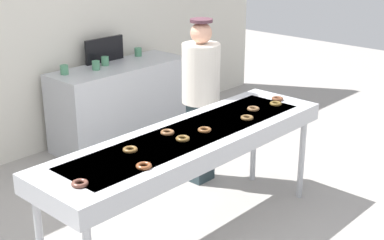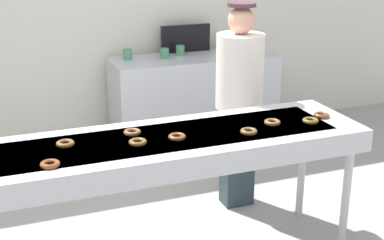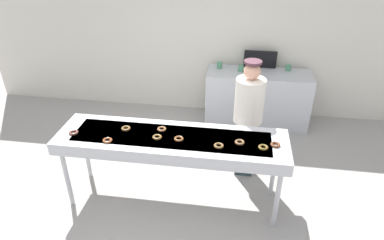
{
  "view_description": "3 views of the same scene",
  "coord_description": "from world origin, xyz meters",
  "px_view_note": "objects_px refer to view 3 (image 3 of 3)",
  "views": [
    {
      "loc": [
        -2.91,
        -2.7,
        2.49
      ],
      "look_at": [
        0.15,
        0.13,
        0.98
      ],
      "focal_mm": 50.71,
      "sensor_mm": 36.0,
      "label": 1
    },
    {
      "loc": [
        -0.93,
        -3.03,
        2.16
      ],
      "look_at": [
        0.25,
        0.07,
        1.01
      ],
      "focal_mm": 50.98,
      "sensor_mm": 36.0,
      "label": 2
    },
    {
      "loc": [
        0.72,
        -3.23,
        3.06
      ],
      "look_at": [
        0.21,
        0.21,
        1.06
      ],
      "focal_mm": 31.91,
      "sensor_mm": 36.0,
      "label": 3
    }
  ],
  "objects_px": {
    "chocolate_donut_0": "(107,140)",
    "paper_cup_1": "(288,67)",
    "chocolate_donut_4": "(74,132)",
    "chocolate_donut_8": "(162,129)",
    "fryer_conveyor": "(172,142)",
    "chocolate_donut_7": "(275,145)",
    "chocolate_donut_9": "(240,142)",
    "chocolate_donut_3": "(179,139)",
    "prep_counter": "(257,98)",
    "paper_cup_3": "(241,68)",
    "chocolate_donut_5": "(263,147)",
    "paper_cup_2": "(220,65)",
    "chocolate_donut_6": "(126,128)",
    "chocolate_donut_2": "(219,146)",
    "paper_cup_0": "(253,67)",
    "chocolate_donut_1": "(157,137)",
    "menu_display": "(260,59)",
    "worker_baker": "(248,113)"
  },
  "relations": [
    {
      "from": "chocolate_donut_5",
      "to": "menu_display",
      "type": "xyz_separation_m",
      "value": [
        0.02,
        2.47,
        0.12
      ]
    },
    {
      "from": "chocolate_donut_4",
      "to": "chocolate_donut_8",
      "type": "distance_m",
      "value": 1.02
    },
    {
      "from": "chocolate_donut_2",
      "to": "prep_counter",
      "type": "relative_size",
      "value": 0.06
    },
    {
      "from": "fryer_conveyor",
      "to": "chocolate_donut_1",
      "type": "distance_m",
      "value": 0.19
    },
    {
      "from": "paper_cup_2",
      "to": "chocolate_donut_4",
      "type": "bearing_deg",
      "value": -122.87
    },
    {
      "from": "chocolate_donut_3",
      "to": "chocolate_donut_1",
      "type": "bearing_deg",
      "value": -179.91
    },
    {
      "from": "prep_counter",
      "to": "paper_cup_3",
      "type": "relative_size",
      "value": 16.57
    },
    {
      "from": "chocolate_donut_2",
      "to": "paper_cup_0",
      "type": "height_order",
      "value": "paper_cup_0"
    },
    {
      "from": "chocolate_donut_1",
      "to": "chocolate_donut_5",
      "type": "height_order",
      "value": "same"
    },
    {
      "from": "chocolate_donut_1",
      "to": "chocolate_donut_9",
      "type": "relative_size",
      "value": 1.0
    },
    {
      "from": "chocolate_donut_3",
      "to": "chocolate_donut_7",
      "type": "relative_size",
      "value": 1.0
    },
    {
      "from": "chocolate_donut_9",
      "to": "menu_display",
      "type": "bearing_deg",
      "value": 83.5
    },
    {
      "from": "fryer_conveyor",
      "to": "paper_cup_2",
      "type": "bearing_deg",
      "value": 80.36
    },
    {
      "from": "chocolate_donut_1",
      "to": "chocolate_donut_3",
      "type": "height_order",
      "value": "same"
    },
    {
      "from": "chocolate_donut_5",
      "to": "paper_cup_2",
      "type": "bearing_deg",
      "value": 105.62
    },
    {
      "from": "chocolate_donut_4",
      "to": "chocolate_donut_3",
      "type": "bearing_deg",
      "value": 2.13
    },
    {
      "from": "paper_cup_1",
      "to": "chocolate_donut_3",
      "type": "bearing_deg",
      "value": -121.02
    },
    {
      "from": "fryer_conveyor",
      "to": "chocolate_donut_5",
      "type": "distance_m",
      "value": 1.04
    },
    {
      "from": "chocolate_donut_1",
      "to": "worker_baker",
      "type": "relative_size",
      "value": 0.07
    },
    {
      "from": "chocolate_donut_9",
      "to": "paper_cup_3",
      "type": "relative_size",
      "value": 1.05
    },
    {
      "from": "chocolate_donut_3",
      "to": "prep_counter",
      "type": "distance_m",
      "value": 2.43
    },
    {
      "from": "paper_cup_2",
      "to": "menu_display",
      "type": "xyz_separation_m",
      "value": [
        0.67,
        0.14,
        0.09
      ]
    },
    {
      "from": "fryer_conveyor",
      "to": "worker_baker",
      "type": "bearing_deg",
      "value": 37.71
    },
    {
      "from": "chocolate_donut_6",
      "to": "chocolate_donut_8",
      "type": "distance_m",
      "value": 0.43
    },
    {
      "from": "chocolate_donut_3",
      "to": "chocolate_donut_6",
      "type": "relative_size",
      "value": 1.0
    },
    {
      "from": "paper_cup_3",
      "to": "menu_display",
      "type": "xyz_separation_m",
      "value": [
        0.31,
        0.23,
        0.09
      ]
    },
    {
      "from": "fryer_conveyor",
      "to": "chocolate_donut_9",
      "type": "xyz_separation_m",
      "value": [
        0.78,
        -0.03,
        0.09
      ]
    },
    {
      "from": "chocolate_donut_9",
      "to": "prep_counter",
      "type": "height_order",
      "value": "chocolate_donut_9"
    },
    {
      "from": "chocolate_donut_8",
      "to": "menu_display",
      "type": "relative_size",
      "value": 0.2
    },
    {
      "from": "chocolate_donut_2",
      "to": "menu_display",
      "type": "relative_size",
      "value": 0.2
    },
    {
      "from": "fryer_conveyor",
      "to": "chocolate_donut_9",
      "type": "distance_m",
      "value": 0.79
    },
    {
      "from": "chocolate_donut_5",
      "to": "prep_counter",
      "type": "bearing_deg",
      "value": 89.51
    },
    {
      "from": "chocolate_donut_8",
      "to": "chocolate_donut_9",
      "type": "xyz_separation_m",
      "value": [
        0.92,
        -0.15,
        0.0
      ]
    },
    {
      "from": "chocolate_donut_0",
      "to": "chocolate_donut_9",
      "type": "relative_size",
      "value": 1.0
    },
    {
      "from": "worker_baker",
      "to": "chocolate_donut_1",
      "type": "bearing_deg",
      "value": 21.94
    },
    {
      "from": "worker_baker",
      "to": "menu_display",
      "type": "xyz_separation_m",
      "value": [
        0.18,
        1.71,
        0.12
      ]
    },
    {
      "from": "chocolate_donut_7",
      "to": "paper_cup_2",
      "type": "bearing_deg",
      "value": 109.17
    },
    {
      "from": "chocolate_donut_5",
      "to": "paper_cup_1",
      "type": "relative_size",
      "value": 1.05
    },
    {
      "from": "chocolate_donut_4",
      "to": "chocolate_donut_8",
      "type": "height_order",
      "value": "same"
    },
    {
      "from": "chocolate_donut_5",
      "to": "prep_counter",
      "type": "relative_size",
      "value": 0.06
    },
    {
      "from": "chocolate_donut_1",
      "to": "paper_cup_2",
      "type": "distance_m",
      "value": 2.37
    },
    {
      "from": "chocolate_donut_0",
      "to": "chocolate_donut_6",
      "type": "bearing_deg",
      "value": 66.2
    },
    {
      "from": "chocolate_donut_8",
      "to": "menu_display",
      "type": "distance_m",
      "value": 2.56
    },
    {
      "from": "chocolate_donut_1",
      "to": "prep_counter",
      "type": "height_order",
      "value": "chocolate_donut_1"
    },
    {
      "from": "chocolate_donut_2",
      "to": "paper_cup_1",
      "type": "bearing_deg",
      "value": 68.38
    },
    {
      "from": "chocolate_donut_0",
      "to": "paper_cup_1",
      "type": "bearing_deg",
      "value": 48.72
    },
    {
      "from": "menu_display",
      "to": "paper_cup_0",
      "type": "bearing_deg",
      "value": -128.21
    },
    {
      "from": "chocolate_donut_3",
      "to": "chocolate_donut_9",
      "type": "bearing_deg",
      "value": 2.5
    },
    {
      "from": "chocolate_donut_3",
      "to": "chocolate_donut_4",
      "type": "distance_m",
      "value": 1.24
    },
    {
      "from": "fryer_conveyor",
      "to": "chocolate_donut_7",
      "type": "height_order",
      "value": "chocolate_donut_7"
    }
  ]
}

